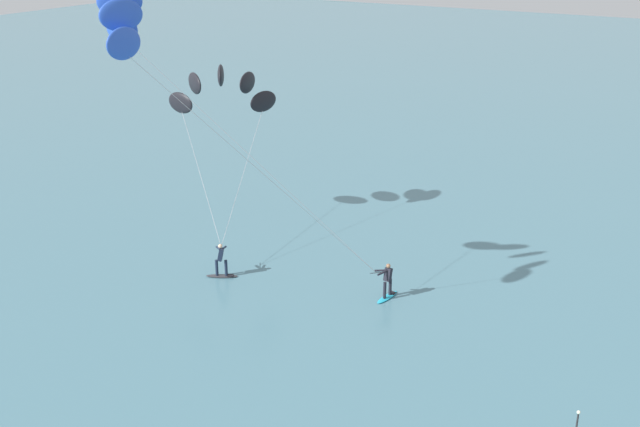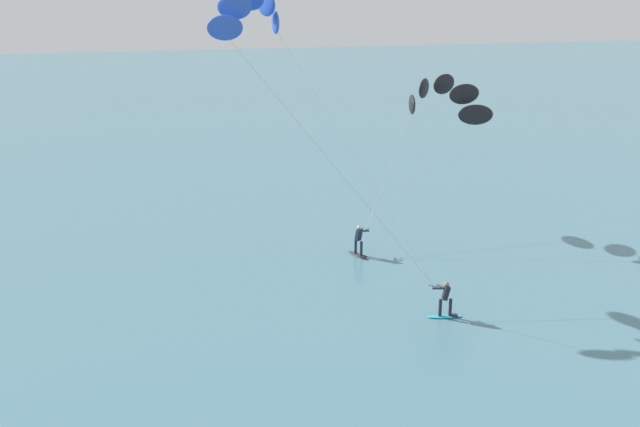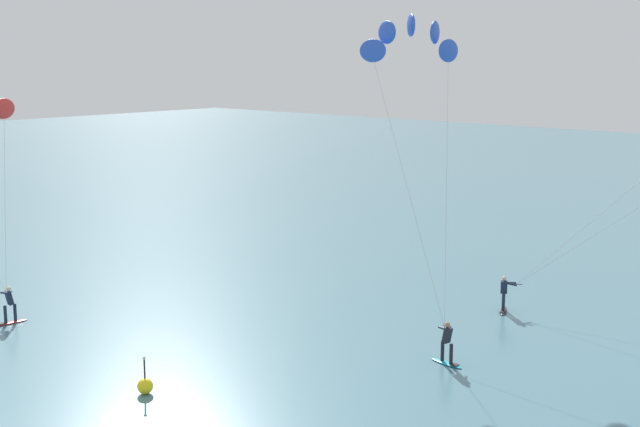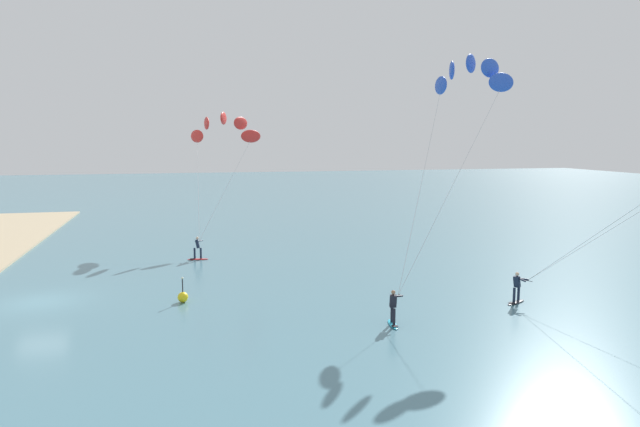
% 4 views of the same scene
% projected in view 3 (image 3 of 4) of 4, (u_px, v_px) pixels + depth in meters
% --- Properties ---
extents(kitesurfer_nearshore, '(10.11, 9.75, 13.62)m').
position_uv_depth(kitesurfer_nearshore, '(412.00, 50.00, 41.43)').
color(kitesurfer_nearshore, '#23ADD1').
rests_on(kitesurfer_nearshore, ground).
extents(marker_buoy, '(0.56, 0.56, 1.38)m').
position_uv_depth(marker_buoy, '(145.00, 386.00, 30.85)').
color(marker_buoy, yellow).
rests_on(marker_buoy, ground).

